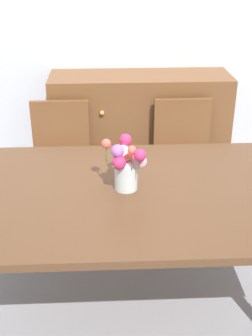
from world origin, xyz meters
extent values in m
plane|color=#939399|center=(0.00, 0.00, 0.00)|extent=(12.00, 12.00, 0.00)
cube|color=silver|center=(0.00, 1.60, 1.40)|extent=(7.00, 0.10, 2.80)
cube|color=brown|center=(0.00, 0.00, 0.72)|extent=(1.78, 1.18, 0.04)
cylinder|color=brown|center=(-0.81, 0.51, 0.35)|extent=(0.07, 0.07, 0.70)
cylinder|color=brown|center=(0.81, 0.51, 0.35)|extent=(0.07, 0.07, 0.70)
cube|color=brown|center=(-0.45, 0.85, 0.46)|extent=(0.42, 0.42, 0.04)
cylinder|color=brown|center=(-0.27, 0.67, 0.22)|extent=(0.04, 0.04, 0.44)
cylinder|color=brown|center=(-0.63, 0.67, 0.22)|extent=(0.04, 0.04, 0.44)
cylinder|color=brown|center=(-0.27, 1.03, 0.22)|extent=(0.04, 0.04, 0.44)
cylinder|color=brown|center=(-0.63, 1.03, 0.22)|extent=(0.04, 0.04, 0.44)
cube|color=brown|center=(-0.45, 1.04, 0.69)|extent=(0.42, 0.04, 0.42)
cube|color=brown|center=(0.45, 0.85, 0.46)|extent=(0.42, 0.42, 0.04)
cylinder|color=brown|center=(0.63, 0.67, 0.22)|extent=(0.04, 0.04, 0.44)
cylinder|color=brown|center=(0.27, 0.67, 0.22)|extent=(0.04, 0.04, 0.44)
cylinder|color=brown|center=(0.63, 1.03, 0.22)|extent=(0.04, 0.04, 0.44)
cylinder|color=brown|center=(0.27, 1.03, 0.22)|extent=(0.04, 0.04, 0.44)
cube|color=brown|center=(0.45, 1.04, 0.69)|extent=(0.42, 0.04, 0.42)
cube|color=brown|center=(0.16, 1.33, 0.50)|extent=(1.40, 0.44, 1.00)
sphere|color=#B7933D|center=(-0.14, 1.10, 0.78)|extent=(0.04, 0.04, 0.04)
sphere|color=#B7933D|center=(0.46, 1.10, 0.78)|extent=(0.04, 0.04, 0.04)
sphere|color=#B7933D|center=(-0.14, 1.10, 0.38)|extent=(0.04, 0.04, 0.04)
sphere|color=#B7933D|center=(0.46, 1.10, 0.38)|extent=(0.04, 0.04, 0.04)
cylinder|color=silver|center=(-0.02, 0.02, 0.81)|extent=(0.12, 0.12, 0.15)
sphere|color=#D12D66|center=(0.05, -0.06, 0.97)|extent=(0.06, 0.06, 0.06)
cylinder|color=#478438|center=(0.05, -0.06, 0.92)|extent=(0.01, 0.01, 0.09)
sphere|color=#B266C6|center=(-0.06, -0.03, 0.98)|extent=(0.07, 0.07, 0.07)
cylinder|color=#478438|center=(-0.06, -0.03, 0.93)|extent=(0.01, 0.01, 0.10)
sphere|color=#EA9EBC|center=(-0.05, -0.03, 0.91)|extent=(0.05, 0.05, 0.05)
cylinder|color=#478438|center=(-0.05, -0.03, 0.89)|extent=(0.01, 0.01, 0.03)
sphere|color=white|center=(-0.03, 0.07, 0.93)|extent=(0.07, 0.07, 0.07)
cylinder|color=#478438|center=(-0.03, 0.07, 0.90)|extent=(0.01, 0.01, 0.06)
sphere|color=#D12D66|center=(-0.06, 0.00, 0.94)|extent=(0.05, 0.05, 0.05)
cylinder|color=#478438|center=(-0.06, 0.00, 0.91)|extent=(0.01, 0.01, 0.06)
sphere|color=#D12D66|center=(-0.05, -0.04, 0.92)|extent=(0.07, 0.07, 0.07)
cylinder|color=#478438|center=(-0.05, -0.04, 0.90)|extent=(0.01, 0.01, 0.04)
sphere|color=#EA9EBC|center=(0.05, -0.01, 0.91)|extent=(0.08, 0.08, 0.08)
cylinder|color=#478438|center=(0.05, -0.01, 0.89)|extent=(0.01, 0.01, 0.03)
sphere|color=#E55B4C|center=(0.00, 0.06, 0.91)|extent=(0.07, 0.07, 0.07)
cylinder|color=#478438|center=(0.00, 0.06, 0.89)|extent=(0.01, 0.01, 0.03)
sphere|color=#D12D66|center=(-0.02, 0.10, 0.98)|extent=(0.07, 0.07, 0.07)
cylinder|color=#478438|center=(-0.02, 0.10, 0.93)|extent=(0.01, 0.01, 0.11)
sphere|color=#E55B4C|center=(-0.12, 0.06, 0.98)|extent=(0.05, 0.05, 0.05)
cylinder|color=#478438|center=(-0.12, 0.06, 0.93)|extent=(0.01, 0.01, 0.10)
sphere|color=#E55B4C|center=(0.01, -0.04, 0.98)|extent=(0.05, 0.05, 0.05)
cylinder|color=#478438|center=(0.01, -0.04, 0.93)|extent=(0.01, 0.01, 0.11)
ellipsoid|color=#478438|center=(0.00, 0.10, 0.91)|extent=(0.04, 0.07, 0.03)
ellipsoid|color=#478438|center=(0.02, 0.06, 0.89)|extent=(0.06, 0.07, 0.02)
ellipsoid|color=#478438|center=(-0.02, 0.07, 0.91)|extent=(0.03, 0.07, 0.01)
ellipsoid|color=#478438|center=(-0.07, -0.04, 0.91)|extent=(0.06, 0.07, 0.01)
camera|label=1|loc=(-0.11, -2.02, 1.88)|focal=47.34mm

